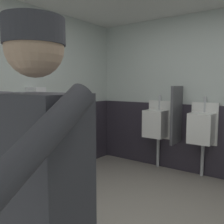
# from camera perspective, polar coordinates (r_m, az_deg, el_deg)

# --- Properties ---
(wall_back) EXTENTS (4.63, 0.12, 2.52)m
(wall_back) POSITION_cam_1_polar(r_m,az_deg,el_deg) (4.04, 22.67, 3.63)
(wall_back) COLOR silver
(wall_back) RESTS_ON ground_plane
(wall_left) EXTENTS (0.12, 4.57, 2.52)m
(wall_left) POSITION_cam_1_polar(r_m,az_deg,el_deg) (3.56, -21.91, 3.37)
(wall_left) COLOR silver
(wall_left) RESTS_ON ground_plane
(wainscot_band_back) EXTENTS (4.03, 0.03, 1.11)m
(wainscot_band_back) POSITION_cam_1_polar(r_m,az_deg,el_deg) (4.06, 21.99, -6.40)
(wainscot_band_back) COLOR #2D2833
(wainscot_band_back) RESTS_ON ground_plane
(wainscot_band_left) EXTENTS (0.03, 3.97, 1.11)m
(wainscot_band_left) POSITION_cam_1_polar(r_m,az_deg,el_deg) (3.60, -20.80, -7.94)
(wainscot_band_left) COLOR #2D2833
(wainscot_band_left) RESTS_ON ground_plane
(urinal_left) EXTENTS (0.40, 0.34, 1.24)m
(urinal_left) POSITION_cam_1_polar(r_m,az_deg,el_deg) (4.16, 10.34, -2.58)
(urinal_left) COLOR white
(urinal_left) RESTS_ON ground_plane
(urinal_middle) EXTENTS (0.40, 0.34, 1.24)m
(urinal_middle) POSITION_cam_1_polar(r_m,az_deg,el_deg) (3.90, 20.31, -3.47)
(urinal_middle) COLOR white
(urinal_middle) RESTS_ON ground_plane
(privacy_divider_panel) EXTENTS (0.04, 0.40, 0.90)m
(privacy_divider_panel) POSITION_cam_1_polar(r_m,az_deg,el_deg) (3.93, 14.86, -0.67)
(privacy_divider_panel) COLOR #4C4C51
(person) EXTENTS (0.63, 0.60, 1.67)m
(person) POSITION_cam_1_polar(r_m,az_deg,el_deg) (1.09, -17.01, -17.08)
(person) COLOR #2D3342
(person) RESTS_ON ground_plane
(hand_dryer) EXTENTS (0.24, 0.23, 0.28)m
(hand_dryer) POSITION_cam_1_polar(r_m,az_deg,el_deg) (3.53, -17.43, 3.23)
(hand_dryer) COLOR silver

